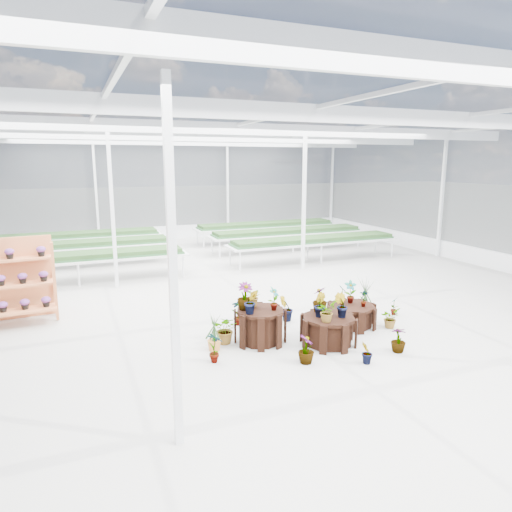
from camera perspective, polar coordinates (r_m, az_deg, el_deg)
name	(u,v)px	position (r m, az deg, el deg)	size (l,w,h in m)	color
ground_plane	(269,317)	(10.67, 1.58, -7.62)	(24.00, 24.00, 0.00)	gray
greenhouse_shell	(269,221)	(10.15, 1.65, 4.45)	(18.00, 24.00, 4.50)	white
steel_frame	(269,221)	(10.15, 1.65, 4.45)	(18.00, 24.00, 4.50)	silver
nursery_benches	(191,247)	(17.19, -8.09, 1.14)	(16.00, 7.00, 0.84)	silver
plinth_tall	(260,326)	(9.14, 0.53, -8.73)	(0.99, 0.99, 0.68)	black
plinth_mid	(328,330)	(9.17, 9.03, -9.17)	(1.08, 1.08, 0.57)	black
plinth_low	(351,315)	(10.25, 11.82, -7.28)	(1.06, 1.06, 0.48)	black
shelf_rack	(12,283)	(11.30, -28.18, -2.95)	(1.78, 0.94, 1.89)	#C0683A
nursery_plants	(298,313)	(9.36, 5.25, -7.15)	(4.98, 3.00, 1.22)	#223F1C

